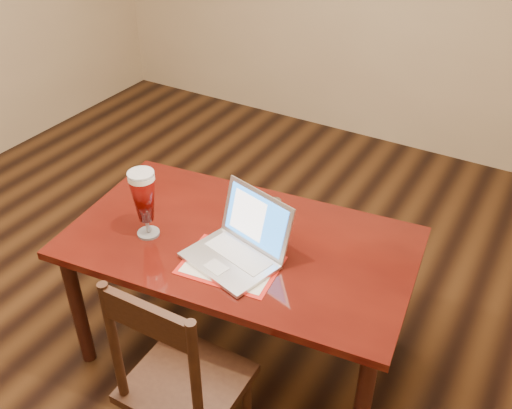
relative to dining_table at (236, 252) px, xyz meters
The scene contains 3 objects.
ground 0.76m from the dining_table, behind, with size 5.00×5.00×0.00m, color black.
dining_table is the anchor object (origin of this frame).
dining_chair 0.62m from the dining_table, 78.22° to the right, with size 0.43×0.41×0.99m.
Camera 1 is at (1.48, -1.61, 2.21)m, focal length 40.00 mm.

